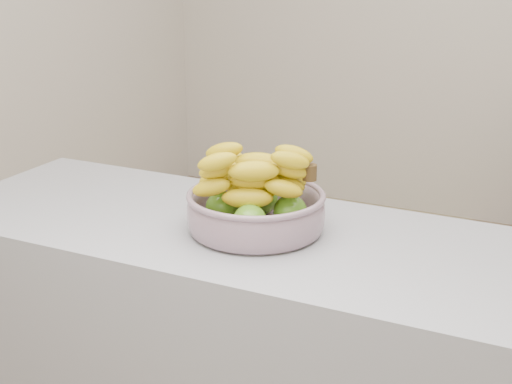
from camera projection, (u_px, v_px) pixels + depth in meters
fruit_bowl at (256, 205)px, 1.73m from camera, size 0.34×0.34×0.20m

